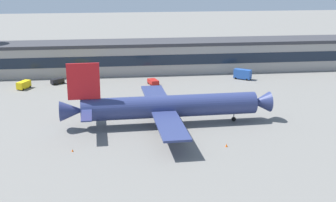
{
  "coord_description": "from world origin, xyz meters",
  "views": [
    {
      "loc": [
        -13.58,
        -109.43,
        37.98
      ],
      "look_at": [
        0.37,
        2.08,
        5.0
      ],
      "focal_mm": 48.67,
      "sensor_mm": 36.0,
      "label": 1
    }
  ],
  "objects_px": {
    "stair_truck": "(243,74)",
    "traffic_cone_1": "(226,145)",
    "follow_me_car": "(58,81)",
    "airliner": "(166,107)",
    "traffic_cone_0": "(72,150)",
    "crew_van": "(24,84)",
    "catering_truck": "(80,79)",
    "pushback_tractor": "(153,82)"
  },
  "relations": [
    {
      "from": "stair_truck",
      "to": "traffic_cone_1",
      "type": "distance_m",
      "value": 64.75
    },
    {
      "from": "traffic_cone_1",
      "to": "follow_me_car",
      "type": "bearing_deg",
      "value": 124.62
    },
    {
      "from": "airliner",
      "to": "traffic_cone_0",
      "type": "height_order",
      "value": "airliner"
    },
    {
      "from": "crew_van",
      "to": "follow_me_car",
      "type": "xyz_separation_m",
      "value": [
        10.22,
        5.14,
        -0.37
      ]
    },
    {
      "from": "follow_me_car",
      "to": "catering_truck",
      "type": "bearing_deg",
      "value": -24.14
    },
    {
      "from": "airliner",
      "to": "crew_van",
      "type": "height_order",
      "value": "airliner"
    },
    {
      "from": "stair_truck",
      "to": "pushback_tractor",
      "type": "distance_m",
      "value": 32.48
    },
    {
      "from": "stair_truck",
      "to": "traffic_cone_0",
      "type": "distance_m",
      "value": 81.07
    },
    {
      "from": "follow_me_car",
      "to": "traffic_cone_0",
      "type": "relative_size",
      "value": 8.23
    },
    {
      "from": "catering_truck",
      "to": "traffic_cone_0",
      "type": "height_order",
      "value": "catering_truck"
    },
    {
      "from": "airliner",
      "to": "traffic_cone_0",
      "type": "relative_size",
      "value": 92.93
    },
    {
      "from": "crew_van",
      "to": "traffic_cone_0",
      "type": "xyz_separation_m",
      "value": [
        19.68,
        -55.69,
        -1.17
      ]
    },
    {
      "from": "stair_truck",
      "to": "traffic_cone_1",
      "type": "xyz_separation_m",
      "value": [
        -21.32,
        -61.11,
        -1.63
      ]
    },
    {
      "from": "follow_me_car",
      "to": "crew_van",
      "type": "bearing_deg",
      "value": -153.29
    },
    {
      "from": "stair_truck",
      "to": "traffic_cone_0",
      "type": "bearing_deg",
      "value": -132.6
    },
    {
      "from": "crew_van",
      "to": "follow_me_car",
      "type": "distance_m",
      "value": 11.45
    },
    {
      "from": "airliner",
      "to": "follow_me_car",
      "type": "distance_m",
      "value": 55.94
    },
    {
      "from": "crew_van",
      "to": "stair_truck",
      "type": "bearing_deg",
      "value": 3.05
    },
    {
      "from": "crew_van",
      "to": "catering_truck",
      "type": "height_order",
      "value": "catering_truck"
    },
    {
      "from": "airliner",
      "to": "stair_truck",
      "type": "distance_m",
      "value": 55.53
    },
    {
      "from": "traffic_cone_0",
      "to": "follow_me_car",
      "type": "bearing_deg",
      "value": 98.84
    },
    {
      "from": "crew_van",
      "to": "pushback_tractor",
      "type": "relative_size",
      "value": 1.06
    },
    {
      "from": "stair_truck",
      "to": "catering_truck",
      "type": "height_order",
      "value": "catering_truck"
    },
    {
      "from": "catering_truck",
      "to": "follow_me_car",
      "type": "distance_m",
      "value": 8.41
    },
    {
      "from": "crew_van",
      "to": "traffic_cone_0",
      "type": "distance_m",
      "value": 59.08
    },
    {
      "from": "traffic_cone_0",
      "to": "stair_truck",
      "type": "bearing_deg",
      "value": 47.4
    },
    {
      "from": "follow_me_car",
      "to": "traffic_cone_0",
      "type": "bearing_deg",
      "value": -81.16
    },
    {
      "from": "crew_van",
      "to": "traffic_cone_0",
      "type": "bearing_deg",
      "value": -70.54
    },
    {
      "from": "airliner",
      "to": "catering_truck",
      "type": "xyz_separation_m",
      "value": [
        -24.04,
        42.58,
        -2.48
      ]
    },
    {
      "from": "airliner",
      "to": "pushback_tractor",
      "type": "distance_m",
      "value": 41.24
    },
    {
      "from": "catering_truck",
      "to": "traffic_cone_0",
      "type": "distance_m",
      "value": 57.5
    },
    {
      "from": "stair_truck",
      "to": "follow_me_car",
      "type": "height_order",
      "value": "stair_truck"
    },
    {
      "from": "stair_truck",
      "to": "airliner",
      "type": "bearing_deg",
      "value": -126.1
    },
    {
      "from": "catering_truck",
      "to": "stair_truck",
      "type": "bearing_deg",
      "value": 2.25
    },
    {
      "from": "airliner",
      "to": "crew_van",
      "type": "bearing_deg",
      "value": 135.7
    },
    {
      "from": "stair_truck",
      "to": "follow_me_car",
      "type": "bearing_deg",
      "value": 178.95
    },
    {
      "from": "pushback_tractor",
      "to": "catering_truck",
      "type": "height_order",
      "value": "catering_truck"
    },
    {
      "from": "airliner",
      "to": "traffic_cone_1",
      "type": "distance_m",
      "value": 20.36
    },
    {
      "from": "follow_me_car",
      "to": "traffic_cone_1",
      "type": "distance_m",
      "value": 75.69
    },
    {
      "from": "crew_van",
      "to": "follow_me_car",
      "type": "height_order",
      "value": "crew_van"
    },
    {
      "from": "airliner",
      "to": "stair_truck",
      "type": "bearing_deg",
      "value": 53.9
    },
    {
      "from": "traffic_cone_1",
      "to": "catering_truck",
      "type": "bearing_deg",
      "value": 121.01
    }
  ]
}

